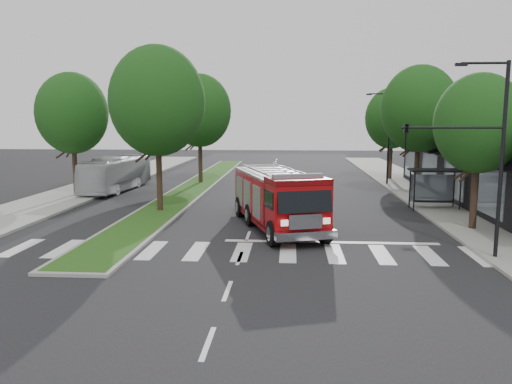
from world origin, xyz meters
TOP-DOWN VIEW (x-y plane):
  - ground at (0.00, 0.00)m, footprint 140.00×140.00m
  - sidewalk_right at (12.50, 10.00)m, footprint 5.00×80.00m
  - sidewalk_left at (-14.50, 10.00)m, footprint 5.00×80.00m
  - median at (-6.00, 18.00)m, footprint 3.00×50.00m
  - bus_shelter at (11.20, 8.15)m, footprint 3.20×1.60m
  - tree_right_near at (11.50, 2.00)m, footprint 4.40×4.40m
  - tree_right_mid at (11.50, 14.00)m, footprint 5.60×5.60m
  - tree_right_far at (11.50, 24.00)m, footprint 5.00×5.00m
  - tree_median_near at (-6.00, 6.00)m, footprint 5.80×5.80m
  - tree_median_far at (-6.00, 20.00)m, footprint 5.60×5.60m
  - tree_left_mid at (-14.00, 12.00)m, footprint 5.20×5.20m
  - streetlight_right_near at (9.61, -3.50)m, footprint 4.08×0.22m
  - streetlight_right_far at (10.35, 20.00)m, footprint 2.11×0.20m
  - fire_engine at (1.39, 1.89)m, footprint 5.51×9.78m
  - city_bus at (-11.98, 15.22)m, footprint 2.82×10.07m

SIDE VIEW (x-z plane):
  - ground at x=0.00m, z-range 0.00..0.00m
  - sidewalk_right at x=12.50m, z-range 0.00..0.15m
  - sidewalk_left at x=-14.50m, z-range 0.00..0.15m
  - median at x=-6.00m, z-range 0.00..0.16m
  - city_bus at x=-11.98m, z-range 0.00..2.78m
  - fire_engine at x=1.39m, z-range -0.07..3.19m
  - bus_shelter at x=11.20m, z-range 0.73..3.34m
  - streetlight_right_far at x=10.35m, z-range 0.48..8.48m
  - streetlight_right_near at x=9.61m, z-range 0.67..8.67m
  - tree_right_near at x=11.50m, z-range 1.48..9.53m
  - tree_right_far at x=11.50m, z-range 1.47..10.20m
  - tree_left_mid at x=-14.00m, z-range 1.58..10.74m
  - tree_right_mid at x=11.50m, z-range 1.63..11.35m
  - tree_median_far at x=-6.00m, z-range 1.63..11.35m
  - tree_median_near at x=-6.00m, z-range 1.73..11.89m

